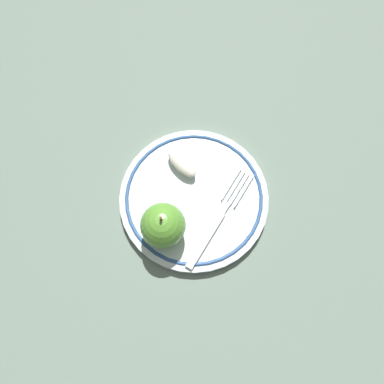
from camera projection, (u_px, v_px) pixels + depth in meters
ground_plane at (195, 194)px, 0.64m from camera, size 2.00×2.00×0.00m
plate at (192, 198)px, 0.62m from camera, size 0.25×0.25×0.02m
apple_red_whole at (163, 225)px, 0.56m from camera, size 0.07×0.07×0.08m
apple_slice_front at (182, 163)px, 0.62m from camera, size 0.07×0.06×0.02m
fork at (217, 220)px, 0.60m from camera, size 0.09×0.18×0.00m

